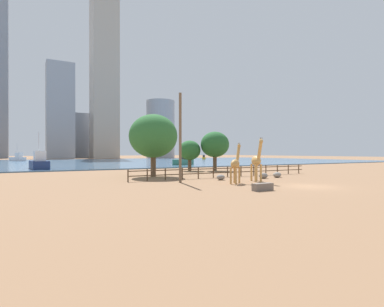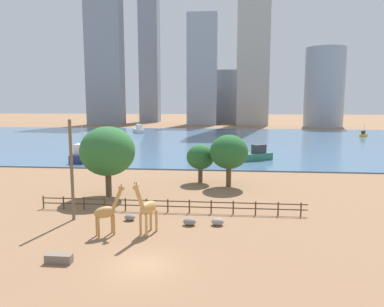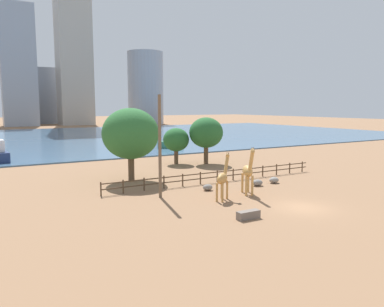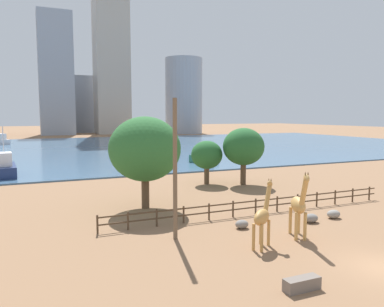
% 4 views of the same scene
% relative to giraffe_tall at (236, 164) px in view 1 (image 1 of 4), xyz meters
% --- Properties ---
extents(ground_plane, '(400.00, 400.00, 0.00)m').
position_rel_giraffe_tall_xyz_m(ground_plane, '(4.16, 74.66, -1.93)').
color(ground_plane, '#8C6647').
extents(harbor_water, '(180.00, 86.00, 0.20)m').
position_rel_giraffe_tall_xyz_m(harbor_water, '(4.16, 71.66, -1.83)').
color(harbor_water, '#476B8C').
rests_on(harbor_water, ground).
extents(giraffe_tall, '(2.47, 2.01, 4.11)m').
position_rel_giraffe_tall_xyz_m(giraffe_tall, '(0.00, 0.00, 0.00)').
color(giraffe_tall, '#C18C47').
rests_on(giraffe_tall, ground).
extents(giraffe_companion, '(1.72, 3.00, 4.64)m').
position_rel_giraffe_tall_xyz_m(giraffe_companion, '(3.19, 0.54, 0.25)').
color(giraffe_companion, tan).
rests_on(giraffe_companion, ground).
extents(utility_pole, '(0.28, 0.28, 9.16)m').
position_rel_giraffe_tall_xyz_m(utility_pole, '(-4.34, 3.54, 2.65)').
color(utility_pole, brown).
rests_on(utility_pole, ground).
extents(boulder_near_fence, '(0.98, 0.80, 0.60)m').
position_rel_giraffe_tall_xyz_m(boulder_near_fence, '(0.84, 3.78, -1.63)').
color(boulder_near_fence, gray).
rests_on(boulder_near_fence, ground).
extents(boulder_by_pole, '(1.09, 0.87, 0.65)m').
position_rel_giraffe_tall_xyz_m(boulder_by_pole, '(8.84, 3.21, -1.61)').
color(boulder_by_pole, gray).
rests_on(boulder_by_pole, ground).
extents(boulder_small, '(1.14, 0.88, 0.66)m').
position_rel_giraffe_tall_xyz_m(boulder_small, '(6.39, 3.00, -1.60)').
color(boulder_small, gray).
rests_on(boulder_small, ground).
extents(feeding_trough, '(1.80, 0.60, 0.60)m').
position_rel_giraffe_tall_xyz_m(feeding_trough, '(-1.53, -5.53, -1.63)').
color(feeding_trough, '#72665B').
rests_on(feeding_trough, ground).
extents(enclosure_fence, '(26.12, 0.14, 1.30)m').
position_rel_giraffe_tall_xyz_m(enclosure_fence, '(4.03, 6.66, -1.17)').
color(enclosure_fence, '#4C3826').
rests_on(enclosure_fence, ground).
extents(tree_left_large, '(6.18, 6.18, 7.96)m').
position_rel_giraffe_tall_xyz_m(tree_left_large, '(-3.83, 12.13, 3.23)').
color(tree_left_large, brown).
rests_on(tree_left_large, ground).
extents(tree_center_broad, '(3.67, 3.67, 5.08)m').
position_rel_giraffe_tall_xyz_m(tree_center_broad, '(6.02, 20.38, 1.47)').
color(tree_center_broad, brown).
rests_on(tree_center_broad, ground).
extents(tree_right_tall, '(4.79, 4.79, 6.58)m').
position_rel_giraffe_tall_xyz_m(tree_right_tall, '(9.77, 18.38, 2.47)').
color(tree_right_tall, brown).
rests_on(tree_right_tall, ground).
extents(boat_ferry, '(6.51, 5.37, 2.78)m').
position_rel_giraffe_tall_xyz_m(boat_ferry, '(14.63, 38.97, -0.79)').
color(boat_ferry, '#337259').
rests_on(boat_ferry, harbor_water).
extents(boat_sailboat, '(3.35, 4.26, 3.67)m').
position_rel_giraffe_tall_xyz_m(boat_sailboat, '(49.72, 87.16, -1.11)').
color(boat_sailboat, gold).
rests_on(boat_sailboat, harbor_water).
extents(boat_tug, '(3.10, 7.28, 6.40)m').
position_rel_giraffe_tall_xyz_m(boat_tug, '(-16.01, 34.71, -0.67)').
color(boat_tug, navy).
rests_on(boat_tug, harbor_water).
extents(boat_barge, '(5.27, 6.75, 5.82)m').
position_rel_giraffe_tall_xyz_m(boat_barge, '(-20.26, 93.90, -0.76)').
color(boat_barge, silver).
rests_on(boat_barge, harbor_water).
extents(skyline_tower_needle, '(13.75, 12.19, 101.11)m').
position_rel_giraffe_tall_xyz_m(skyline_tower_needle, '(19.81, 142.24, 48.62)').
color(skyline_tower_needle, '#ADA89E').
rests_on(skyline_tower_needle, ground).
extents(skyline_tower_glass, '(16.55, 9.82, 25.44)m').
position_rel_giraffe_tall_xyz_m(skyline_tower_glass, '(8.54, 158.73, 10.79)').
color(skyline_tower_glass, slate).
rests_on(skyline_tower_glass, ground).
extents(skyline_block_left, '(15.86, 15.86, 32.13)m').
position_rel_giraffe_tall_xyz_m(skyline_block_left, '(48.59, 131.97, 14.13)').
color(skyline_block_left, '#939EAD').
rests_on(skyline_block_left, ground).
extents(skyline_tower_short, '(13.14, 9.93, 48.47)m').
position_rel_giraffe_tall_xyz_m(skyline_tower_short, '(-2.42, 141.98, 22.30)').
color(skyline_tower_short, '#939EAD').
rests_on(skyline_tower_short, ground).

